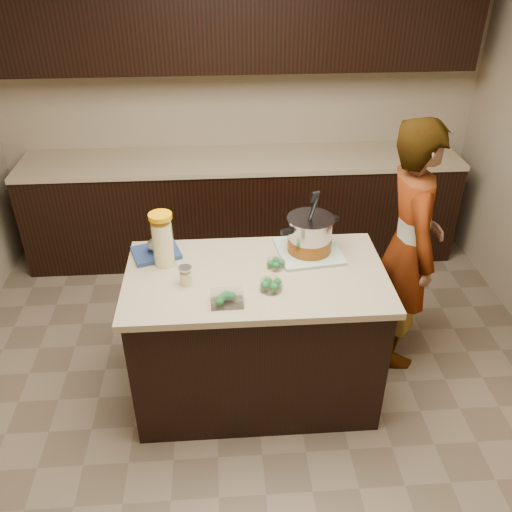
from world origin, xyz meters
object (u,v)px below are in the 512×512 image
Objects in this scene: stock_pot at (310,236)px; lemonade_pitcher at (163,241)px; island at (256,336)px; person at (409,247)px.

stock_pot reaches higher than lemonade_pitcher.
island is at bearing -171.23° from stock_pot.
person is (0.65, 0.12, -0.18)m from stock_pot.
person is (1.49, 0.18, -0.21)m from lemonade_pitcher.
island is 0.80m from lemonade_pitcher.
stock_pot is at bearing 4.06° from lemonade_pitcher.
person is at bearing 18.44° from island.
person is (0.98, 0.33, 0.38)m from island.
stock_pot is 1.22× the size of lemonade_pitcher.
stock_pot reaches higher than island.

